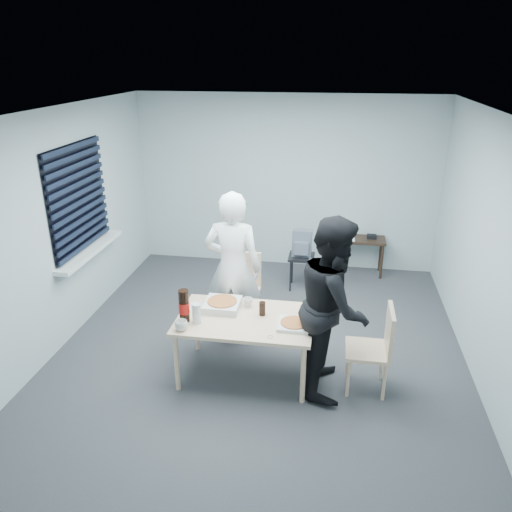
% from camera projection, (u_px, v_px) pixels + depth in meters
% --- Properties ---
extents(room, '(5.00, 5.00, 5.00)m').
position_uv_depth(room, '(82.00, 207.00, 5.85)').
color(room, '#323237').
rests_on(room, ground).
extents(dining_table, '(1.35, 0.86, 0.66)m').
position_uv_depth(dining_table, '(245.00, 323.00, 5.00)').
color(dining_table, beige).
rests_on(dining_table, ground).
extents(chair_far, '(0.42, 0.42, 0.89)m').
position_uv_depth(chair_far, '(243.00, 284.00, 6.06)').
color(chair_far, beige).
rests_on(chair_far, ground).
extents(chair_right, '(0.42, 0.42, 0.89)m').
position_uv_depth(chair_right, '(377.00, 344.00, 4.80)').
color(chair_right, beige).
rests_on(chair_right, ground).
extents(person_white, '(0.65, 0.42, 1.77)m').
position_uv_depth(person_white, '(233.00, 268.00, 5.57)').
color(person_white, white).
rests_on(person_white, ground).
extents(person_black, '(0.47, 0.86, 1.77)m').
position_uv_depth(person_black, '(334.00, 306.00, 4.74)').
color(person_black, black).
rests_on(person_black, ground).
extents(side_table, '(0.84, 0.38, 0.56)m').
position_uv_depth(side_table, '(356.00, 243.00, 7.44)').
color(side_table, '#342018').
rests_on(side_table, ground).
extents(stool, '(0.36, 0.36, 0.49)m').
position_uv_depth(stool, '(301.00, 263.00, 6.99)').
color(stool, black).
rests_on(stool, ground).
extents(backpack, '(0.27, 0.20, 0.38)m').
position_uv_depth(backpack, '(302.00, 244.00, 6.87)').
color(backpack, slate).
rests_on(backpack, stool).
extents(pizza_box_a, '(0.36, 0.36, 0.09)m').
position_uv_depth(pizza_box_a, '(222.00, 304.00, 5.15)').
color(pizza_box_a, silver).
rests_on(pizza_box_a, dining_table).
extents(pizza_box_b, '(0.31, 0.31, 0.04)m').
position_uv_depth(pizza_box_b, '(294.00, 324.00, 4.83)').
color(pizza_box_b, silver).
rests_on(pizza_box_b, dining_table).
extents(mug_a, '(0.17, 0.17, 0.10)m').
position_uv_depth(mug_a, '(181.00, 325.00, 4.75)').
color(mug_a, silver).
rests_on(mug_a, dining_table).
extents(mug_b, '(0.10, 0.10, 0.09)m').
position_uv_depth(mug_b, '(248.00, 302.00, 5.19)').
color(mug_b, silver).
rests_on(mug_b, dining_table).
extents(cola_glass, '(0.07, 0.07, 0.14)m').
position_uv_depth(cola_glass, '(262.00, 309.00, 5.01)').
color(cola_glass, black).
rests_on(cola_glass, dining_table).
extents(soda_bottle, '(0.11, 0.11, 0.33)m').
position_uv_depth(soda_bottle, '(184.00, 306.00, 4.86)').
color(soda_bottle, black).
rests_on(soda_bottle, dining_table).
extents(plastic_cups, '(0.09, 0.09, 0.20)m').
position_uv_depth(plastic_cups, '(197.00, 313.00, 4.85)').
color(plastic_cups, silver).
rests_on(plastic_cups, dining_table).
extents(rubber_band, '(0.07, 0.07, 0.00)m').
position_uv_depth(rubber_band, '(270.00, 337.00, 4.64)').
color(rubber_band, red).
rests_on(rubber_band, dining_table).
extents(papers, '(0.27, 0.35, 0.01)m').
position_uv_depth(papers, '(346.00, 237.00, 7.43)').
color(papers, white).
rests_on(papers, side_table).
extents(black_box, '(0.16, 0.14, 0.06)m').
position_uv_depth(black_box, '(372.00, 237.00, 7.39)').
color(black_box, black).
rests_on(black_box, side_table).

